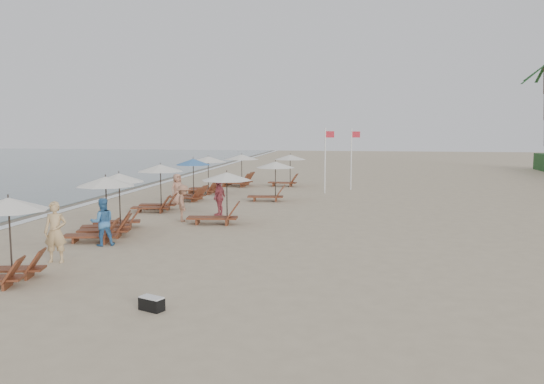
% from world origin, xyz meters
% --- Properties ---
extents(ground, '(160.00, 160.00, 0.00)m').
position_xyz_m(ground, '(0.00, 0.00, 0.00)').
color(ground, tan).
rests_on(ground, ground).
extents(wet_sand_band, '(3.20, 140.00, 0.01)m').
position_xyz_m(wet_sand_band, '(-12.50, 10.00, 0.00)').
color(wet_sand_band, '#6B5E4C').
rests_on(wet_sand_band, ground).
extents(foam_line, '(0.50, 140.00, 0.02)m').
position_xyz_m(foam_line, '(-11.20, 10.00, 0.01)').
color(foam_line, white).
rests_on(foam_line, ground).
extents(lounger_station_0, '(2.41, 2.11, 2.32)m').
position_xyz_m(lounger_station_0, '(-5.91, -4.55, 1.19)').
color(lounger_station_0, brown).
rests_on(lounger_station_0, ground).
extents(lounger_station_1, '(2.57, 2.18, 2.37)m').
position_xyz_m(lounger_station_1, '(-5.96, 1.24, 1.14)').
color(lounger_station_1, brown).
rests_on(lounger_station_1, ground).
extents(lounger_station_2, '(2.48, 2.36, 2.33)m').
position_xyz_m(lounger_station_2, '(-6.32, 3.19, 1.11)').
color(lounger_station_2, brown).
rests_on(lounger_station_2, ground).
extents(lounger_station_3, '(2.55, 2.32, 2.34)m').
position_xyz_m(lounger_station_3, '(-6.48, 8.43, 1.25)').
color(lounger_station_3, brown).
rests_on(lounger_station_3, ground).
extents(lounger_station_4, '(2.39, 2.11, 2.39)m').
position_xyz_m(lounger_station_4, '(-6.09, 12.60, 1.17)').
color(lounger_station_4, brown).
rests_on(lounger_station_4, ground).
extents(lounger_station_5, '(2.66, 2.38, 2.34)m').
position_xyz_m(lounger_station_5, '(-6.17, 16.01, 1.20)').
color(lounger_station_5, brown).
rests_on(lounger_station_5, ground).
extents(lounger_station_6, '(2.83, 2.45, 2.24)m').
position_xyz_m(lounger_station_6, '(-5.06, 20.62, 1.12)').
color(lounger_station_6, brown).
rests_on(lounger_station_6, ground).
extents(inland_station_0, '(2.85, 2.24, 2.22)m').
position_xyz_m(inland_station_0, '(-2.48, 5.37, 1.29)').
color(inland_station_0, brown).
rests_on(inland_station_0, ground).
extents(inland_station_1, '(2.74, 2.24, 2.22)m').
position_xyz_m(inland_station_1, '(-1.50, 13.17, 1.35)').
color(inland_station_1, brown).
rests_on(inland_station_1, ground).
extents(inland_station_2, '(2.71, 2.24, 2.22)m').
position_xyz_m(inland_station_2, '(-1.65, 21.17, 1.37)').
color(inland_station_2, brown).
rests_on(inland_station_2, ground).
extents(beachgoer_near, '(0.77, 0.57, 1.91)m').
position_xyz_m(beachgoer_near, '(-5.77, -2.23, 0.96)').
color(beachgoer_near, tan).
rests_on(beachgoer_near, ground).
extents(beachgoer_mid_a, '(1.03, 0.97, 1.69)m').
position_xyz_m(beachgoer_mid_a, '(-5.45, 0.30, 0.85)').
color(beachgoer_mid_a, teal).
rests_on(beachgoer_mid_a, ground).
extents(beachgoer_mid_b, '(0.93, 1.20, 1.64)m').
position_xyz_m(beachgoer_mid_b, '(-4.24, 5.69, 0.82)').
color(beachgoer_mid_b, '#99684E').
rests_on(beachgoer_mid_b, ground).
extents(beachgoer_far_a, '(0.64, 1.08, 1.73)m').
position_xyz_m(beachgoer_far_a, '(-3.05, 7.50, 0.86)').
color(beachgoer_far_a, '#AB444D').
rests_on(beachgoer_far_a, ground).
extents(beachgoer_far_b, '(0.88, 0.97, 1.66)m').
position_xyz_m(beachgoer_far_b, '(-6.31, 11.01, 0.83)').
color(beachgoer_far_b, tan).
rests_on(beachgoer_far_b, ground).
extents(duffel_bag, '(0.65, 0.49, 0.32)m').
position_xyz_m(duffel_bag, '(-1.15, -6.15, 0.16)').
color(duffel_bag, black).
rests_on(duffel_bag, ground).
extents(flag_pole_near, '(0.59, 0.08, 4.11)m').
position_xyz_m(flag_pole_near, '(1.32, 17.40, 2.29)').
color(flag_pole_near, silver).
rests_on(flag_pole_near, ground).
extents(flag_pole_far, '(0.59, 0.08, 4.08)m').
position_xyz_m(flag_pole_far, '(2.91, 19.56, 2.28)').
color(flag_pole_far, silver).
rests_on(flag_pole_far, ground).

